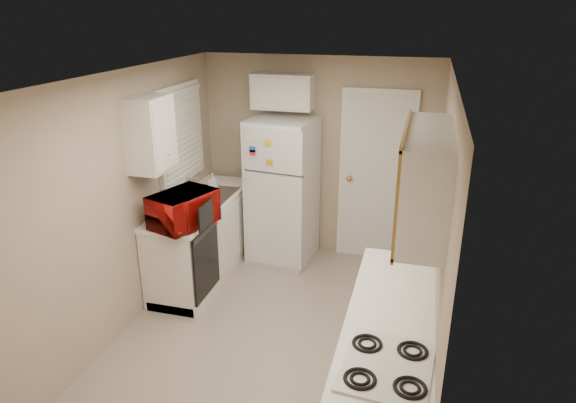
# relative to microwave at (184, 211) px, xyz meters

# --- Properties ---
(floor) EXTENTS (3.80, 3.80, 0.00)m
(floor) POSITION_rel_microwave_xyz_m (0.98, -0.23, -1.05)
(floor) COLOR #B3A493
(floor) RESTS_ON ground
(ceiling) EXTENTS (3.80, 3.80, 0.00)m
(ceiling) POSITION_rel_microwave_xyz_m (0.98, -0.23, 1.35)
(ceiling) COLOR white
(ceiling) RESTS_ON floor
(wall_left) EXTENTS (3.80, 3.80, 0.00)m
(wall_left) POSITION_rel_microwave_xyz_m (-0.42, -0.23, 0.15)
(wall_left) COLOR tan
(wall_left) RESTS_ON floor
(wall_right) EXTENTS (3.80, 3.80, 0.00)m
(wall_right) POSITION_rel_microwave_xyz_m (2.38, -0.23, 0.15)
(wall_right) COLOR tan
(wall_right) RESTS_ON floor
(wall_back) EXTENTS (2.80, 2.80, 0.00)m
(wall_back) POSITION_rel_microwave_xyz_m (0.98, 1.67, 0.15)
(wall_back) COLOR tan
(wall_back) RESTS_ON floor
(wall_front) EXTENTS (2.80, 2.80, 0.00)m
(wall_front) POSITION_rel_microwave_xyz_m (0.98, -2.13, 0.15)
(wall_front) COLOR tan
(wall_front) RESTS_ON floor
(left_counter) EXTENTS (0.60, 1.80, 0.90)m
(left_counter) POSITION_rel_microwave_xyz_m (-0.12, 0.67, -0.60)
(left_counter) COLOR silver
(left_counter) RESTS_ON floor
(dishwasher) EXTENTS (0.03, 0.58, 0.72)m
(dishwasher) POSITION_rel_microwave_xyz_m (0.17, 0.07, -0.56)
(dishwasher) COLOR black
(dishwasher) RESTS_ON floor
(sink) EXTENTS (0.54, 0.74, 0.16)m
(sink) POSITION_rel_microwave_xyz_m (-0.12, 0.82, -0.19)
(sink) COLOR gray
(sink) RESTS_ON left_counter
(microwave) EXTENTS (0.69, 0.52, 0.41)m
(microwave) POSITION_rel_microwave_xyz_m (0.00, 0.00, 0.00)
(microwave) COLOR #900C08
(microwave) RESTS_ON left_counter
(soap_bottle) EXTENTS (0.10, 0.10, 0.21)m
(soap_bottle) POSITION_rel_microwave_xyz_m (-0.14, 1.04, -0.05)
(soap_bottle) COLOR white
(soap_bottle) RESTS_ON left_counter
(window_blinds) EXTENTS (0.10, 0.98, 1.08)m
(window_blinds) POSITION_rel_microwave_xyz_m (-0.38, 0.82, 0.55)
(window_blinds) COLOR silver
(window_blinds) RESTS_ON wall_left
(upper_cabinet_left) EXTENTS (0.30, 0.45, 0.70)m
(upper_cabinet_left) POSITION_rel_microwave_xyz_m (-0.27, -0.01, 0.75)
(upper_cabinet_left) COLOR silver
(upper_cabinet_left) RESTS_ON wall_left
(refrigerator) EXTENTS (0.79, 0.77, 1.73)m
(refrigerator) POSITION_rel_microwave_xyz_m (0.62, 1.33, -0.19)
(refrigerator) COLOR silver
(refrigerator) RESTS_ON floor
(cabinet_over_fridge) EXTENTS (0.70, 0.30, 0.40)m
(cabinet_over_fridge) POSITION_rel_microwave_xyz_m (0.58, 1.52, 0.95)
(cabinet_over_fridge) COLOR silver
(cabinet_over_fridge) RESTS_ON wall_back
(interior_door) EXTENTS (0.86, 0.06, 2.08)m
(interior_door) POSITION_rel_microwave_xyz_m (1.68, 1.63, -0.03)
(interior_door) COLOR silver
(interior_door) RESTS_ON floor
(right_counter) EXTENTS (0.60, 2.00, 0.90)m
(right_counter) POSITION_rel_microwave_xyz_m (2.08, -1.03, -0.60)
(right_counter) COLOR silver
(right_counter) RESTS_ON floor
(upper_cabinet_right) EXTENTS (0.30, 1.20, 0.70)m
(upper_cabinet_right) POSITION_rel_microwave_xyz_m (2.23, -0.73, 0.75)
(upper_cabinet_right) COLOR silver
(upper_cabinet_right) RESTS_ON wall_right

